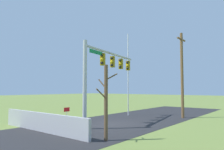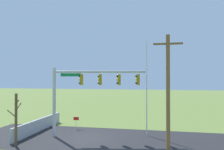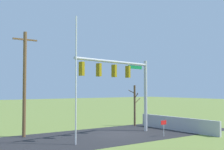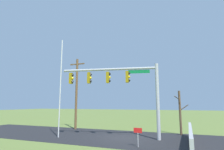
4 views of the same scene
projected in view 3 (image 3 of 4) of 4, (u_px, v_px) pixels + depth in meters
ground_plane at (118, 134)px, 23.89m from camera, size 160.00×160.00×0.00m
road_surface at (75, 139)px, 21.51m from camera, size 28.00×8.00×0.01m
sidewalk_corner at (154, 130)px, 26.24m from camera, size 6.00×6.00×0.01m
retaining_fence at (177, 124)px, 25.82m from camera, size 0.20×8.56×1.19m
signal_mast at (125, 79)px, 23.77m from camera, size 8.10×1.81×6.07m
flagpole at (76, 80)px, 19.50m from camera, size 0.10×0.10×8.48m
utility_pole at (25, 82)px, 22.63m from camera, size 1.90×0.26×8.02m
bare_tree at (135, 105)px, 29.21m from camera, size 1.27×1.02×4.00m
open_sign at (164, 125)px, 22.73m from camera, size 0.56×0.04×1.22m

